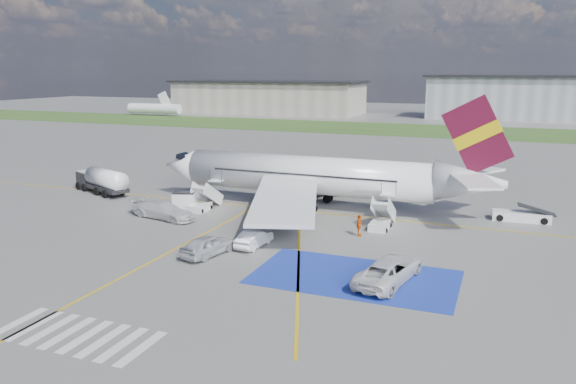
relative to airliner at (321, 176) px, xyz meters
name	(u,v)px	position (x,y,z in m)	size (l,w,h in m)	color
ground	(249,244)	(-1.51, -14.00, -3.39)	(400.00, 400.00, 0.00)	#60605E
grass_strip	(422,130)	(-1.51, 81.00, -3.39)	(400.00, 30.00, 0.01)	#2D4C1E
taxiway_line_main	(300,211)	(-1.51, -2.00, -3.39)	(120.00, 0.20, 0.01)	gold
taxiway_line_cross	(122,277)	(-6.51, -24.00, -3.39)	(0.20, 60.00, 0.01)	gold
taxiway_line_diag	(300,211)	(-1.51, -2.00, -3.39)	(0.20, 60.00, 0.01)	gold
staging_box	(355,277)	(8.49, -18.00, -3.39)	(14.00, 8.00, 0.01)	#1B32A2
crosswalk	(77,335)	(-3.31, -32.00, -3.39)	(9.00, 4.00, 0.01)	silver
terminal_west	(268,98)	(-56.51, 116.00, 1.61)	(60.00, 22.00, 10.00)	gray
terminal_centre	(516,98)	(18.49, 121.00, 2.61)	(48.00, 18.00, 12.00)	gray
airliner	(321,176)	(0.00, 0.00, 0.00)	(36.81, 32.95, 11.92)	white
airstairs_fwd	(202,204)	(-11.01, -5.30, -2.77)	(1.90, 5.20, 3.60)	white
airstairs_aft	(381,222)	(7.49, -5.30, -2.77)	(1.90, 5.20, 3.60)	white
fuel_tanker	(102,183)	(-25.78, -2.61, -2.16)	(8.80, 5.40, 2.94)	black
gpu_cart	(184,202)	(-12.64, -5.99, -2.55)	(2.58, 2.06, 1.88)	white
belt_loader	(522,217)	(19.41, 2.24, -2.98)	(5.67, 2.40, 1.67)	white
car_silver_a	(208,245)	(-3.29, -17.69, -2.57)	(1.95, 4.86, 1.65)	#A8AAAF
car_silver_b	(254,238)	(-0.90, -14.35, -2.70)	(1.46, 4.18, 1.38)	silver
van_white_a	(389,266)	(10.86, -17.90, -2.32)	(2.63, 5.71, 2.14)	silver
van_white_b	(163,207)	(-12.82, -9.54, -2.32)	(2.23, 5.47, 2.14)	silver
crew_fwd	(175,200)	(-14.18, -5.37, -2.63)	(0.56, 0.37, 1.53)	orange
crew_nose	(197,190)	(-14.40, -0.47, -2.56)	(0.81, 0.63, 1.66)	#DB510B
crew_aft	(359,225)	(6.27, -8.34, -2.43)	(1.13, 0.47, 1.93)	#DC5B0B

